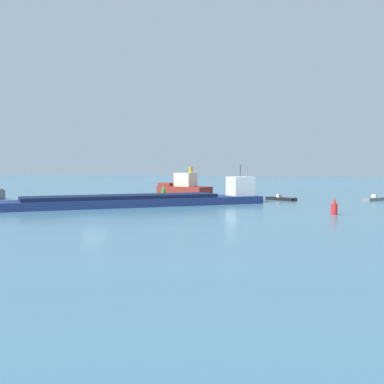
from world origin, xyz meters
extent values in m
plane|color=teal|center=(0.00, 0.00, 0.00)|extent=(400.00, 400.00, 0.00)
cube|color=slate|center=(27.58, 37.65, 0.25)|extent=(4.25, 5.47, 0.50)
cube|color=beige|center=(27.36, 37.30, 0.75)|extent=(0.91, 0.83, 0.50)
cube|color=maroon|center=(-7.26, 43.25, 0.73)|extent=(11.26, 7.07, 1.47)
cube|color=maroon|center=(-10.78, 44.27, 1.77)|extent=(3.90, 4.55, 0.60)
cube|color=beige|center=(-6.97, 43.16, 2.77)|extent=(4.30, 3.72, 2.60)
cylinder|color=gold|center=(-5.75, 42.81, 4.67)|extent=(0.70, 0.70, 1.20)
cylinder|color=black|center=(-12.38, 44.73, 0.88)|extent=(0.48, 0.76, 0.70)
cube|color=navy|center=(-2.98, 14.36, 0.52)|extent=(30.84, 30.18, 1.04)
cube|color=#0F1834|center=(-4.05, 13.31, 1.29)|extent=(22.20, 21.75, 0.50)
cube|color=white|center=(8.83, 25.82, 2.44)|extent=(4.53, 4.53, 2.80)
cylinder|color=#333338|center=(8.83, 25.82, 4.74)|extent=(0.12, 0.12, 1.80)
cube|color=black|center=(13.57, 32.66, 0.23)|extent=(5.27, 3.53, 0.46)
cube|color=beige|center=(13.22, 32.83, 0.71)|extent=(0.76, 0.85, 0.50)
cube|color=black|center=(16.03, 31.46, 0.28)|extent=(0.39, 0.41, 0.56)
cylinder|color=red|center=(23.56, 12.18, 0.60)|extent=(0.70, 0.70, 1.20)
cone|color=red|center=(23.56, 12.18, 1.55)|extent=(0.49, 0.49, 0.70)
cylinder|color=green|center=(-8.65, 36.61, 0.60)|extent=(0.70, 0.70, 1.20)
cone|color=green|center=(-8.65, 36.61, 1.55)|extent=(0.49, 0.49, 0.70)
camera|label=1|loc=(28.62, -44.57, 5.53)|focal=45.97mm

